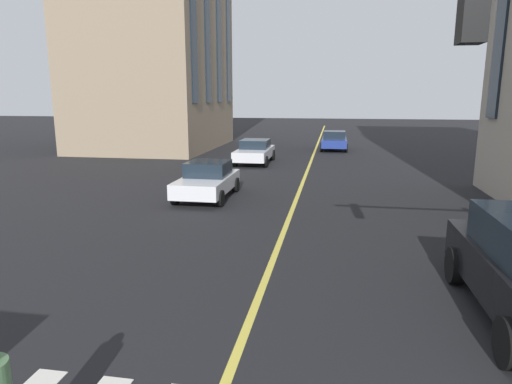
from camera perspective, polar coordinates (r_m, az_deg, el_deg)
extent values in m
cube|color=#D8C64C|center=(21.48, 6.09, 1.61)|extent=(80.00, 0.16, 0.01)
cube|color=silver|center=(17.46, -6.21, 1.09)|extent=(3.90, 1.75, 0.55)
cube|color=#19232D|center=(17.55, -6.07, 2.98)|extent=(1.64, 1.54, 0.55)
cylinder|color=black|center=(16.08, -4.57, -0.82)|extent=(0.60, 0.21, 0.60)
cylinder|color=black|center=(16.57, -10.20, -0.59)|extent=(0.60, 0.21, 0.60)
cylinder|color=black|center=(18.53, -2.59, 0.92)|extent=(0.60, 0.21, 0.60)
cylinder|color=black|center=(18.96, -7.56, 1.08)|extent=(0.60, 0.21, 0.60)
cylinder|color=black|center=(10.48, 23.90, -8.49)|extent=(0.76, 0.27, 0.76)
cylinder|color=black|center=(7.76, 29.49, -16.34)|extent=(0.76, 0.27, 0.76)
cube|color=silver|center=(26.46, -0.18, 4.94)|extent=(4.40, 1.80, 0.55)
cube|color=#19232D|center=(26.62, -0.10, 6.11)|extent=(1.85, 1.58, 0.50)
cylinder|color=black|center=(24.94, 1.20, 3.86)|extent=(0.64, 0.22, 0.64)
cylinder|color=black|center=(25.25, -2.69, 3.95)|extent=(0.64, 0.22, 0.64)
cylinder|color=black|center=(27.79, 2.11, 4.70)|extent=(0.64, 0.22, 0.64)
cylinder|color=black|center=(28.07, -1.40, 4.78)|extent=(0.64, 0.22, 0.64)
cube|color=navy|center=(33.52, 9.86, 6.23)|extent=(3.90, 1.75, 0.55)
cube|color=#19232D|center=(33.28, 9.89, 7.14)|extent=(1.64, 1.54, 0.55)
cylinder|color=black|center=(34.84, 8.46, 6.03)|extent=(0.60, 0.21, 0.60)
cylinder|color=black|center=(34.84, 11.24, 5.93)|extent=(0.60, 0.21, 0.60)
cylinder|color=black|center=(32.28, 8.34, 5.57)|extent=(0.60, 0.21, 0.60)
cylinder|color=black|center=(32.28, 11.33, 5.46)|extent=(0.60, 0.21, 0.60)
cube|color=black|center=(6.47, 25.83, 20.52)|extent=(0.36, 0.30, 0.90)
sphere|color=gold|center=(6.47, 25.83, 20.52)|extent=(0.18, 0.18, 0.18)
sphere|color=green|center=(6.43, 25.58, 17.89)|extent=(0.18, 0.18, 0.18)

